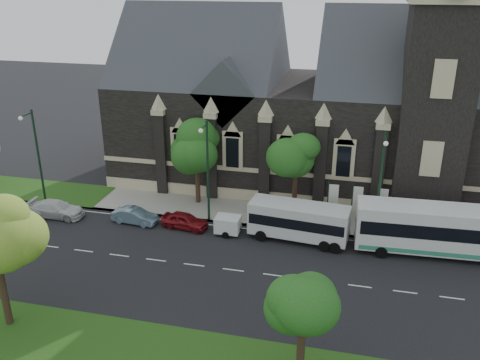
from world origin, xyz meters
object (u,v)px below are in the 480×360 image
(banner_flag_right, at_px, (380,203))
(banner_flag_center, at_px, (355,201))
(shuttle_bus, at_px, (299,220))
(car_far_red, at_px, (185,221))
(tree_park_east, at_px, (307,304))
(street_lamp_near, at_px, (380,181))
(tree_walk_left, at_px, (199,145))
(street_lamp_far, at_px, (36,152))
(street_lamp_mid, at_px, (207,166))
(sedan, at_px, (135,216))
(box_trailer, at_px, (228,224))
(banner_flag_left, at_px, (331,199))
(tour_coach, at_px, (446,230))
(tree_walk_right, at_px, (299,151))
(car_far_white, at_px, (56,209))

(banner_flag_right, bearing_deg, banner_flag_center, 180.00)
(shuttle_bus, distance_m, car_far_red, 9.65)
(tree_park_east, xyz_separation_m, street_lamp_near, (3.82, 16.42, 0.49))
(tree_walk_left, relative_size, street_lamp_far, 0.85)
(tree_park_east, relative_size, banner_flag_center, 1.57)
(tree_walk_left, height_order, banner_flag_right, tree_walk_left)
(street_lamp_mid, distance_m, sedan, 7.73)
(banner_flag_right, relative_size, car_far_red, 1.00)
(street_lamp_near, xyz_separation_m, box_trailer, (-11.77, -1.82, -4.23))
(banner_flag_left, height_order, banner_flag_right, same)
(banner_flag_center, bearing_deg, tree_walk_left, 173.11)
(shuttle_bus, bearing_deg, tour_coach, 6.65)
(street_lamp_near, bearing_deg, sedan, -175.16)
(street_lamp_far, xyz_separation_m, banner_flag_center, (28.29, 1.91, -2.73))
(street_lamp_near, distance_m, banner_flag_center, 3.74)
(shuttle_bus, bearing_deg, sedan, -173.02)
(tour_coach, bearing_deg, tree_park_east, -122.80)
(tree_walk_right, xyz_separation_m, tour_coach, (11.86, -4.85, -3.72))
(tree_park_east, xyz_separation_m, street_lamp_mid, (-10.18, 16.42, 0.49))
(street_lamp_mid, height_order, shuttle_bus, street_lamp_mid)
(tree_walk_left, xyz_separation_m, banner_flag_right, (16.08, -1.70, -3.35))
(box_trailer, bearing_deg, banner_flag_center, 20.51)
(tree_park_east, height_order, street_lamp_mid, street_lamp_mid)
(tour_coach, bearing_deg, banner_flag_center, 152.73)
(street_lamp_mid, height_order, sedan, street_lamp_mid)
(street_lamp_far, height_order, sedan, street_lamp_far)
(tree_walk_right, distance_m, tour_coach, 13.34)
(car_far_white, bearing_deg, banner_flag_center, -82.04)
(tree_walk_right, height_order, banner_flag_left, tree_walk_right)
(banner_flag_center, xyz_separation_m, car_far_white, (-25.63, -4.04, -1.66))
(shuttle_bus, bearing_deg, box_trailer, -170.09)
(tree_walk_right, relative_size, sedan, 1.95)
(street_lamp_far, bearing_deg, banner_flag_center, 3.86)
(street_lamp_far, distance_m, sedan, 11.01)
(banner_flag_right, distance_m, car_far_white, 27.98)
(tree_walk_right, bearing_deg, sedan, -158.19)
(tour_coach, relative_size, box_trailer, 4.58)
(street_lamp_mid, height_order, street_lamp_far, same)
(banner_flag_left, bearing_deg, banner_flag_center, 0.00)
(tour_coach, xyz_separation_m, sedan, (-25.15, -0.47, -1.44))
(tree_walk_right, bearing_deg, shuttle_bus, -81.07)
(tour_coach, bearing_deg, tree_walk_left, 164.50)
(banner_flag_center, bearing_deg, car_far_white, -171.04)
(banner_flag_left, xyz_separation_m, car_far_red, (-11.87, -3.51, -1.70))
(street_lamp_mid, bearing_deg, sedan, -164.37)
(sedan, bearing_deg, car_far_red, -83.71)
(tour_coach, height_order, shuttle_bus, tour_coach)
(street_lamp_mid, bearing_deg, tree_walk_left, 116.47)
(banner_flag_center, xyz_separation_m, tour_coach, (6.78, -3.14, -0.28))
(tree_walk_left, distance_m, shuttle_bus, 11.70)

